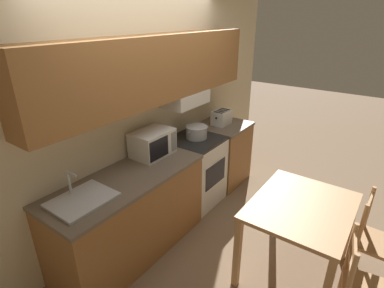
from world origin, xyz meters
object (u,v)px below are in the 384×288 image
(microwave, at_px, (153,143))
(sink_basin, at_px, (82,199))
(cooking_pot, at_px, (197,132))
(toaster, at_px, (222,117))
(chair_right_of_table, at_px, (376,242))
(dining_table, at_px, (301,215))
(stove_range, at_px, (195,170))

(microwave, xyz_separation_m, sink_basin, (-1.00, -0.13, -0.12))
(cooking_pot, relative_size, toaster, 1.23)
(microwave, relative_size, sink_basin, 0.91)
(toaster, xyz_separation_m, chair_right_of_table, (-0.78, -2.09, -0.56))
(microwave, distance_m, sink_basin, 1.02)
(dining_table, bearing_deg, toaster, 53.38)
(sink_basin, bearing_deg, dining_table, -50.85)
(cooking_pot, height_order, microwave, microwave)
(toaster, height_order, sink_basin, sink_basin)
(stove_range, bearing_deg, chair_right_of_table, -93.34)
(cooking_pot, height_order, chair_right_of_table, cooking_pot)
(cooking_pot, bearing_deg, stove_range, -167.93)
(stove_range, relative_size, microwave, 1.96)
(microwave, height_order, sink_basin, microwave)
(sink_basin, bearing_deg, cooking_pot, 0.61)
(toaster, xyz_separation_m, sink_basin, (-2.29, -0.02, -0.08))
(stove_range, bearing_deg, dining_table, -106.87)
(stove_range, height_order, dining_table, stove_range)
(cooking_pot, height_order, toaster, toaster)
(cooking_pot, distance_m, toaster, 0.61)
(microwave, bearing_deg, toaster, -4.79)
(microwave, xyz_separation_m, chair_right_of_table, (0.51, -2.20, -0.60))
(microwave, xyz_separation_m, dining_table, (0.19, -1.59, -0.36))
(sink_basin, relative_size, chair_right_of_table, 0.57)
(toaster, bearing_deg, cooking_pot, -179.95)
(stove_range, distance_m, cooking_pot, 0.53)
(stove_range, distance_m, sink_basin, 1.70)
(dining_table, bearing_deg, cooking_pot, 71.62)
(sink_basin, height_order, dining_table, sink_basin)
(dining_table, distance_m, chair_right_of_table, 0.73)
(cooking_pot, distance_m, dining_table, 1.59)
(toaster, bearing_deg, chair_right_of_table, -110.38)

